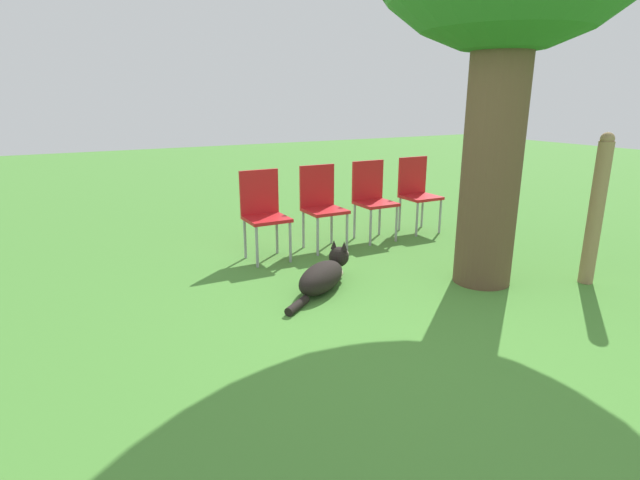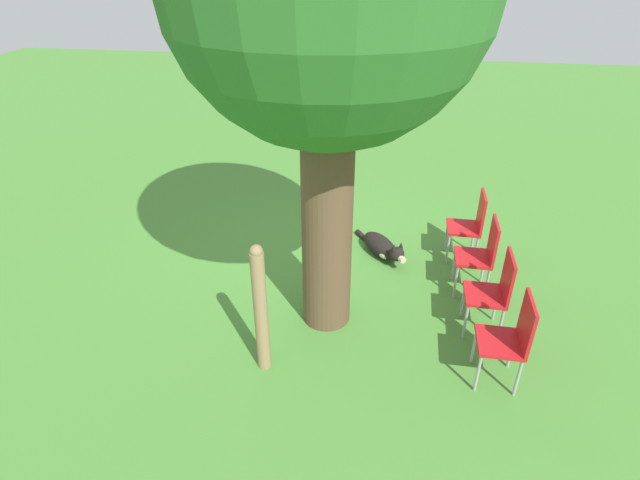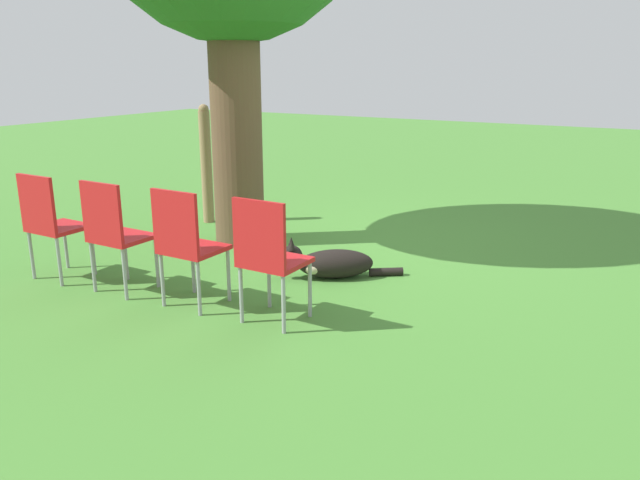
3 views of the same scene
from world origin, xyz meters
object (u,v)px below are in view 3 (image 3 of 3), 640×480
fence_post (206,164)px  red_chair_2 (114,229)px  red_chair_0 (268,253)px  red_chair_3 (50,220)px  red_chair_1 (186,240)px  dog (329,263)px

fence_post → red_chair_2: size_ratio=1.47×
red_chair_0 → red_chair_2: (-0.09, 1.49, 0.00)m
red_chair_0 → red_chair_3: (-0.14, 2.23, 0.00)m
fence_post → red_chair_3: size_ratio=1.47×
fence_post → red_chair_0: bearing=-132.4°
red_chair_0 → red_chair_2: bearing=94.4°
red_chair_1 → red_chair_2: 0.74m
red_chair_0 → red_chair_3: 2.23m
red_chair_3 → red_chair_0: bearing=-85.6°
red_chair_3 → dog: bearing=-58.2°
dog → fence_post: 2.59m
dog → red_chair_2: size_ratio=1.04×
red_chair_1 → fence_post: bearing=37.3°
fence_post → red_chair_2: (-2.29, -0.92, -0.16)m
dog → red_chair_2: red_chair_2 is taller
red_chair_0 → red_chair_2: same height
red_chair_1 → red_chair_2: (-0.05, 0.74, 0.00)m
fence_post → red_chair_3: (-2.34, -0.18, -0.16)m
dog → red_chair_1: bearing=26.8°
fence_post → red_chair_3: 2.35m
fence_post → red_chair_1: 2.80m
red_chair_0 → red_chair_3: size_ratio=1.00×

